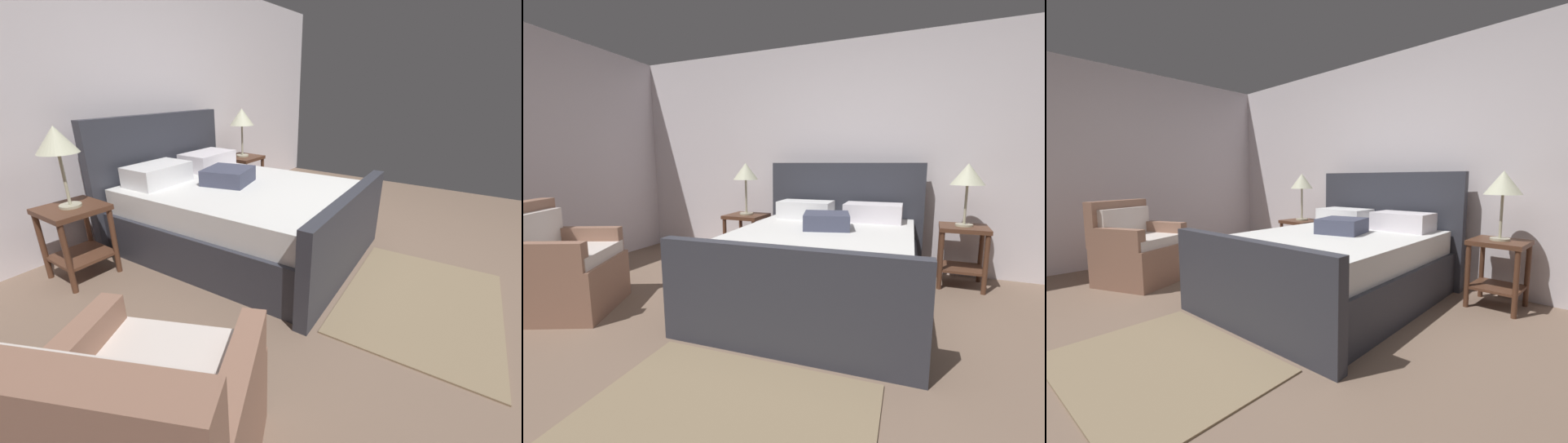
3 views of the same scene
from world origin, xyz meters
TOP-DOWN VIEW (x-y plane):
  - ground_plane at (0.00, 0.00)m, footprint 6.20×5.20m
  - wall_back at (0.00, 2.66)m, footprint 6.32×0.12m
  - bed at (-0.18, 1.44)m, footprint 1.80×2.22m
  - nightstand_right at (0.99, 2.26)m, footprint 0.44×0.44m
  - table_lamp_right at (0.99, 2.26)m, footprint 0.31×0.31m
  - nightstand_left at (-1.35, 2.15)m, footprint 0.44×0.44m
  - table_lamp_left at (-1.35, 2.15)m, footprint 0.29×0.29m
  - armchair at (-2.09, 0.34)m, footprint 0.96×0.96m
  - area_rug at (-0.18, -0.25)m, footprint 1.45×1.08m

SIDE VIEW (x-z plane):
  - ground_plane at x=0.00m, z-range -0.02..0.00m
  - area_rug at x=-0.18m, z-range 0.00..0.01m
  - armchair at x=-2.09m, z-range -0.10..0.80m
  - bed at x=-0.18m, z-range -0.25..0.95m
  - nightstand_right at x=0.99m, z-range 0.10..0.70m
  - nightstand_left at x=-1.35m, z-range 0.10..0.70m
  - table_lamp_right at x=0.99m, z-range 0.78..1.39m
  - table_lamp_left at x=-1.35m, z-range 0.79..1.39m
  - wall_back at x=0.00m, z-range 0.00..2.56m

